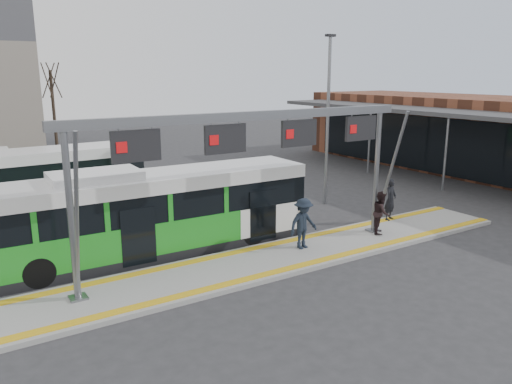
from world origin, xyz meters
TOP-DOWN VIEW (x-y plane):
  - ground at (0.00, 0.00)m, footprint 120.00×120.00m
  - platform_main at (0.00, 0.00)m, footprint 22.00×3.00m
  - platform_second at (-4.00, 8.00)m, footprint 20.00×3.00m
  - tactile_main at (0.00, 0.00)m, footprint 22.00×2.65m
  - tactile_second at (-4.00, 9.15)m, footprint 20.00×0.35m
  - gantry at (-0.35, 0.25)m, footprint 13.00×1.68m
  - hero_bus at (-3.05, 3.16)m, footprint 12.08×2.78m
  - bg_bus_green at (-6.75, 11.50)m, footprint 12.19×3.10m
  - passenger_a at (7.31, 1.10)m, footprint 0.80×0.65m
  - passenger_b at (5.53, -0.05)m, footprint 1.08×1.07m
  - passenger_c at (1.72, 0.22)m, footprint 1.30×0.81m
  - tree_mid at (-0.30, 34.80)m, footprint 1.40×1.40m
  - lamp_east at (7.05, 5.26)m, footprint 0.50×0.25m

SIDE VIEW (x-z plane):
  - ground at x=0.00m, z-range 0.00..0.00m
  - platform_main at x=0.00m, z-range 0.00..0.15m
  - platform_second at x=-4.00m, z-range 0.00..0.15m
  - tactile_main at x=0.00m, z-range 0.15..0.17m
  - tactile_second at x=-4.00m, z-range 0.15..0.17m
  - passenger_b at x=5.53m, z-range 0.15..1.91m
  - passenger_a at x=7.31m, z-range 0.15..2.04m
  - passenger_c at x=1.72m, z-range 0.15..2.08m
  - bg_bus_green at x=-6.75m, z-range -0.02..3.00m
  - hero_bus at x=-3.05m, z-range -0.14..3.17m
  - gantry at x=-0.35m, z-range 1.70..6.90m
  - lamp_east at x=7.05m, z-range 0.24..8.65m
  - tree_mid at x=-0.30m, z-range 2.01..9.77m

